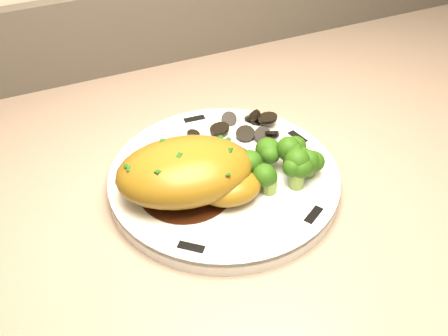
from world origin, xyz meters
name	(u,v)px	position (x,y,z in m)	size (l,w,h in m)	color
plate	(224,181)	(-0.11, 1.70, 0.97)	(0.26, 0.26, 0.02)	white
rim_accent_0	(298,137)	(-0.01, 1.72, 0.98)	(0.03, 0.01, 0.00)	black
rim_accent_1	(194,119)	(-0.11, 1.81, 0.98)	(0.03, 0.01, 0.00)	black
rim_accent_2	(123,176)	(-0.22, 1.74, 0.98)	(0.03, 0.01, 0.00)	black
rim_accent_3	(191,247)	(-0.18, 1.61, 0.98)	(0.03, 0.01, 0.00)	black
rim_accent_4	(314,215)	(-0.05, 1.60, 0.98)	(0.03, 0.01, 0.00)	black
gravy_pool	(186,191)	(-0.16, 1.69, 0.98)	(0.10, 0.10, 0.00)	black
chicken_breast	(190,173)	(-0.16, 1.68, 1.01)	(0.16, 0.12, 0.06)	olive
mushroom_pile	(237,136)	(-0.07, 1.75, 0.99)	(0.09, 0.07, 0.02)	black
broccoli_florets	(280,162)	(-0.06, 1.67, 1.00)	(0.09, 0.07, 0.04)	olive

